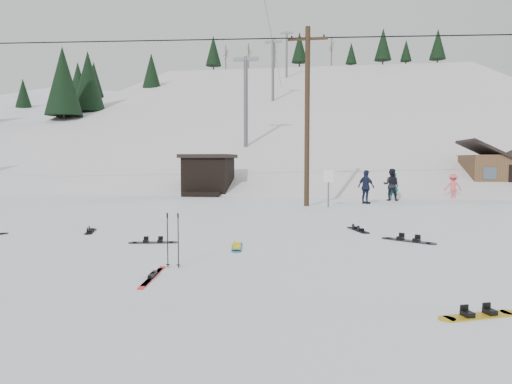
# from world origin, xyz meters

# --- Properties ---
(ground) EXTENTS (200.00, 200.00, 0.00)m
(ground) POSITION_xyz_m (0.00, 0.00, 0.00)
(ground) COLOR white
(ground) RESTS_ON ground
(ski_slope) EXTENTS (60.00, 85.24, 65.97)m
(ski_slope) POSITION_xyz_m (0.00, 55.00, -12.00)
(ski_slope) COLOR white
(ski_slope) RESTS_ON ground
(ridge_left) EXTENTS (47.54, 95.03, 58.38)m
(ridge_left) POSITION_xyz_m (-36.00, 48.00, -11.00)
(ridge_left) COLOR white
(ridge_left) RESTS_ON ground
(treeline_left) EXTENTS (20.00, 64.00, 10.00)m
(treeline_left) POSITION_xyz_m (-34.00, 40.00, 0.00)
(treeline_left) COLOR black
(treeline_left) RESTS_ON ground
(treeline_crest) EXTENTS (50.00, 6.00, 10.00)m
(treeline_crest) POSITION_xyz_m (0.00, 86.00, 0.00)
(treeline_crest) COLOR black
(treeline_crest) RESTS_ON ski_slope
(utility_pole) EXTENTS (2.00, 0.26, 9.00)m
(utility_pole) POSITION_xyz_m (2.00, 14.00, 4.68)
(utility_pole) COLOR #3A2819
(utility_pole) RESTS_ON ground
(trail_sign) EXTENTS (0.50, 0.09, 1.85)m
(trail_sign) POSITION_xyz_m (3.10, 13.58, 1.27)
(trail_sign) COLOR #595B60
(trail_sign) RESTS_ON ground
(lift_hut) EXTENTS (3.40, 4.10, 2.75)m
(lift_hut) POSITION_xyz_m (-5.00, 20.94, 1.36)
(lift_hut) COLOR black
(lift_hut) RESTS_ON ground
(lift_tower_near) EXTENTS (2.20, 0.36, 8.00)m
(lift_tower_near) POSITION_xyz_m (-4.00, 30.00, 7.86)
(lift_tower_near) COLOR #595B60
(lift_tower_near) RESTS_ON ski_slope
(lift_tower_mid) EXTENTS (2.20, 0.36, 8.00)m
(lift_tower_mid) POSITION_xyz_m (-4.00, 50.00, 14.36)
(lift_tower_mid) COLOR #595B60
(lift_tower_mid) RESTS_ON ski_slope
(lift_tower_far) EXTENTS (2.20, 0.36, 8.00)m
(lift_tower_far) POSITION_xyz_m (-4.00, 70.00, 20.86)
(lift_tower_far) COLOR #595B60
(lift_tower_far) RESTS_ON ski_slope
(cabin) EXTENTS (5.39, 4.40, 3.77)m
(cabin) POSITION_xyz_m (15.00, 24.00, 1.48)
(cabin) COLOR brown
(cabin) RESTS_ON ground
(hero_snowboard) EXTENTS (0.46, 1.40, 0.10)m
(hero_snowboard) POSITION_xyz_m (0.65, 2.49, 0.03)
(hero_snowboard) COLOR #1B6DB5
(hero_snowboard) RESTS_ON ground
(hero_skis) EXTENTS (0.31, 1.76, 0.09)m
(hero_skis) POSITION_xyz_m (-0.42, -0.82, 0.03)
(hero_skis) COLOR red
(hero_skis) RESTS_ON ground
(ski_poles) EXTENTS (0.33, 0.09, 1.20)m
(ski_poles) POSITION_xyz_m (-0.29, 0.06, 0.61)
(ski_poles) COLOR black
(ski_poles) RESTS_ON ground
(board_scatter_a) EXTENTS (1.36, 0.49, 0.10)m
(board_scatter_a) POSITION_xyz_m (-1.84, 2.82, 0.03)
(board_scatter_a) COLOR black
(board_scatter_a) RESTS_ON ground
(board_scatter_b) EXTENTS (0.60, 1.22, 0.09)m
(board_scatter_b) POSITION_xyz_m (-4.62, 4.40, 0.02)
(board_scatter_b) COLOR black
(board_scatter_b) RESTS_ON ground
(board_scatter_d) EXTENTS (1.42, 1.03, 0.11)m
(board_scatter_d) POSITION_xyz_m (5.37, 4.19, 0.03)
(board_scatter_d) COLOR black
(board_scatter_d) RESTS_ON ground
(board_scatter_e) EXTENTS (1.27, 0.69, 0.10)m
(board_scatter_e) POSITION_xyz_m (5.29, -2.25, 0.02)
(board_scatter_e) COLOR gold
(board_scatter_e) RESTS_ON ground
(board_scatter_f) EXTENTS (0.68, 1.41, 0.10)m
(board_scatter_f) POSITION_xyz_m (4.06, 6.04, 0.03)
(board_scatter_f) COLOR black
(board_scatter_f) RESTS_ON ground
(skier_teal) EXTENTS (0.61, 0.41, 1.63)m
(skier_teal) POSITION_xyz_m (6.89, 18.30, 0.81)
(skier_teal) COLOR #0B766B
(skier_teal) RESTS_ON ground
(skier_dark) EXTENTS (1.05, 0.90, 1.86)m
(skier_dark) POSITION_xyz_m (6.70, 17.81, 0.93)
(skier_dark) COLOR black
(skier_dark) RESTS_ON ground
(skier_pink) EXTENTS (0.99, 0.57, 1.52)m
(skier_pink) POSITION_xyz_m (10.51, 19.39, 0.76)
(skier_pink) COLOR #F35563
(skier_pink) RESTS_ON ground
(skier_navy) EXTENTS (1.06, 1.08, 1.82)m
(skier_navy) POSITION_xyz_m (5.10, 15.63, 0.91)
(skier_navy) COLOR #171E3A
(skier_navy) RESTS_ON ground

